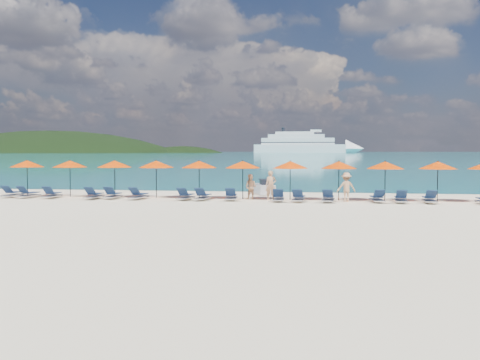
# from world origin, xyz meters

# --- Properties ---
(ground) EXTENTS (1400.00, 1400.00, 0.00)m
(ground) POSITION_xyz_m (0.00, 0.00, 0.00)
(ground) COLOR beige
(sea) EXTENTS (1600.00, 1300.00, 0.01)m
(sea) POSITION_xyz_m (0.00, 660.00, 0.01)
(sea) COLOR #1FA9B2
(sea) RESTS_ON ground
(headland_main) EXTENTS (374.00, 242.00, 126.50)m
(headland_main) POSITION_xyz_m (-300.00, 540.00, -38.00)
(headland_main) COLOR black
(headland_main) RESTS_ON ground
(headland_small) EXTENTS (162.00, 126.00, 85.50)m
(headland_small) POSITION_xyz_m (-150.00, 560.00, -35.00)
(headland_small) COLOR black
(headland_small) RESTS_ON ground
(cruise_ship) EXTENTS (128.39, 21.60, 35.69)m
(cruise_ship) POSITION_xyz_m (-9.38, 610.89, 9.29)
(cruise_ship) COLOR silver
(cruise_ship) RESTS_ON ground
(jetski) EXTENTS (1.70, 2.83, 0.95)m
(jetski) POSITION_xyz_m (0.82, 8.29, 0.39)
(jetski) COLOR #B4BAC6
(jetski) RESTS_ON ground
(beachgoer_a) EXTENTS (0.66, 0.47, 1.70)m
(beachgoer_a) POSITION_xyz_m (1.64, 3.94, 0.85)
(beachgoer_a) COLOR tan
(beachgoer_a) RESTS_ON ground
(beachgoer_b) EXTENTS (0.81, 0.64, 1.46)m
(beachgoer_b) POSITION_xyz_m (0.45, 4.20, 0.73)
(beachgoer_b) COLOR tan
(beachgoer_b) RESTS_ON ground
(beachgoer_c) EXTENTS (1.13, 0.69, 1.62)m
(beachgoer_c) POSITION_xyz_m (5.84, 3.79, 0.81)
(beachgoer_c) COLOR tan
(beachgoer_c) RESTS_ON ground
(umbrella_0) EXTENTS (2.10, 2.10, 2.28)m
(umbrella_0) POSITION_xyz_m (-13.60, 4.49, 2.02)
(umbrella_0) COLOR black
(umbrella_0) RESTS_ON ground
(umbrella_1) EXTENTS (2.10, 2.10, 2.28)m
(umbrella_1) POSITION_xyz_m (-10.77, 4.48, 2.02)
(umbrella_1) COLOR black
(umbrella_1) RESTS_ON ground
(umbrella_2) EXTENTS (2.10, 2.10, 2.28)m
(umbrella_2) POSITION_xyz_m (-7.99, 4.71, 2.02)
(umbrella_2) COLOR black
(umbrella_2) RESTS_ON ground
(umbrella_3) EXTENTS (2.10, 2.10, 2.28)m
(umbrella_3) POSITION_xyz_m (-5.31, 4.55, 2.02)
(umbrella_3) COLOR black
(umbrella_3) RESTS_ON ground
(umbrella_4) EXTENTS (2.10, 2.10, 2.28)m
(umbrella_4) POSITION_xyz_m (-2.69, 4.59, 2.02)
(umbrella_4) COLOR black
(umbrella_4) RESTS_ON ground
(umbrella_5) EXTENTS (2.10, 2.10, 2.28)m
(umbrella_5) POSITION_xyz_m (-0.07, 4.56, 2.02)
(umbrella_5) COLOR black
(umbrella_5) RESTS_ON ground
(umbrella_6) EXTENTS (2.10, 2.10, 2.28)m
(umbrella_6) POSITION_xyz_m (2.69, 4.51, 2.02)
(umbrella_6) COLOR black
(umbrella_6) RESTS_ON ground
(umbrella_7) EXTENTS (2.10, 2.10, 2.28)m
(umbrella_7) POSITION_xyz_m (5.45, 4.57, 2.02)
(umbrella_7) COLOR black
(umbrella_7) RESTS_ON ground
(umbrella_8) EXTENTS (2.10, 2.10, 2.28)m
(umbrella_8) POSITION_xyz_m (8.01, 4.55, 2.02)
(umbrella_8) COLOR black
(umbrella_8) RESTS_ON ground
(umbrella_9) EXTENTS (2.10, 2.10, 2.28)m
(umbrella_9) POSITION_xyz_m (10.87, 4.68, 2.02)
(umbrella_9) COLOR black
(umbrella_9) RESTS_ON ground
(lounger_0) EXTENTS (0.62, 1.70, 0.66)m
(lounger_0) POSITION_xyz_m (-14.04, 3.52, 0.24)
(lounger_0) COLOR silver
(lounger_0) RESTS_ON ground
(lounger_1) EXTENTS (0.78, 1.75, 0.66)m
(lounger_1) POSITION_xyz_m (-12.88, 3.33, 0.24)
(lounger_1) COLOR silver
(lounger_1) RESTS_ON ground
(lounger_2) EXTENTS (0.73, 1.74, 0.66)m
(lounger_2) POSITION_xyz_m (-11.34, 3.29, 0.24)
(lounger_2) COLOR silver
(lounger_2) RESTS_ON ground
(lounger_3) EXTENTS (0.64, 1.71, 0.66)m
(lounger_3) POSITION_xyz_m (-8.66, 3.17, 0.24)
(lounger_3) COLOR silver
(lounger_3) RESTS_ON ground
(lounger_4) EXTENTS (0.64, 1.71, 0.66)m
(lounger_4) POSITION_xyz_m (-7.62, 3.47, 0.24)
(lounger_4) COLOR silver
(lounger_4) RESTS_ON ground
(lounger_5) EXTENTS (0.79, 1.75, 0.66)m
(lounger_5) POSITION_xyz_m (-6.02, 3.38, 0.24)
(lounger_5) COLOR silver
(lounger_5) RESTS_ON ground
(lounger_6) EXTENTS (0.76, 1.75, 0.66)m
(lounger_6) POSITION_xyz_m (-3.20, 3.35, 0.24)
(lounger_6) COLOR silver
(lounger_6) RESTS_ON ground
(lounger_7) EXTENTS (0.77, 1.75, 0.66)m
(lounger_7) POSITION_xyz_m (-2.18, 3.35, 0.24)
(lounger_7) COLOR silver
(lounger_7) RESTS_ON ground
(lounger_8) EXTENTS (0.77, 1.75, 0.66)m
(lounger_8) POSITION_xyz_m (-0.58, 3.48, 0.24)
(lounger_8) COLOR silver
(lounger_8) RESTS_ON ground
(lounger_9) EXTENTS (0.69, 1.73, 0.66)m
(lounger_9) POSITION_xyz_m (2.12, 3.19, 0.24)
(lounger_9) COLOR silver
(lounger_9) RESTS_ON ground
(lounger_10) EXTENTS (0.76, 1.75, 0.66)m
(lounger_10) POSITION_xyz_m (3.25, 3.20, 0.24)
(lounger_10) COLOR silver
(lounger_10) RESTS_ON ground
(lounger_11) EXTENTS (0.75, 1.74, 0.66)m
(lounger_11) POSITION_xyz_m (4.85, 3.25, 0.24)
(lounger_11) COLOR silver
(lounger_11) RESTS_ON ground
(lounger_12) EXTENTS (0.78, 1.75, 0.66)m
(lounger_12) POSITION_xyz_m (7.49, 3.54, 0.24)
(lounger_12) COLOR silver
(lounger_12) RESTS_ON ground
(lounger_13) EXTENTS (0.71, 1.73, 0.66)m
(lounger_13) POSITION_xyz_m (8.72, 3.46, 0.24)
(lounger_13) COLOR silver
(lounger_13) RESTS_ON ground
(lounger_14) EXTENTS (0.68, 1.72, 0.66)m
(lounger_14) POSITION_xyz_m (10.23, 3.55, 0.24)
(lounger_14) COLOR silver
(lounger_14) RESTS_ON ground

